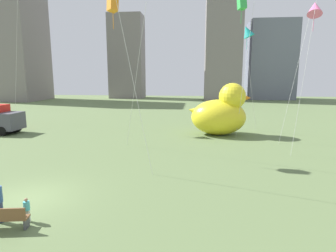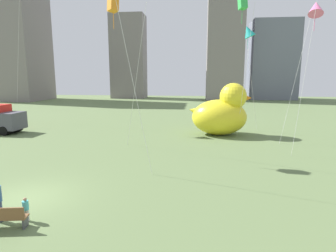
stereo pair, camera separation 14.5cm
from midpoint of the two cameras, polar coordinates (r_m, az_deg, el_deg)
name	(u,v)px [view 1 (the left image)]	position (r m, az deg, el deg)	size (l,w,h in m)	color
ground_plane	(27,199)	(15.09, -27.08, -13.15)	(140.00, 140.00, 0.00)	#5F7446
park_bench	(5,218)	(12.60, -30.55, -15.78)	(1.67, 0.70, 0.90)	brown
person_child	(27,209)	(12.80, -27.08, -14.73)	(0.24, 0.24, 0.98)	silver
giant_inflatable_duck	(221,113)	(27.69, 10.52, 2.62)	(6.07, 3.90, 5.03)	yellow
city_skyline	(118,45)	(70.11, -10.25, 15.94)	(71.12, 19.47, 30.73)	gray
kite_orange	(113,4)	(21.50, -11.34, 23.11)	(2.82, 2.92, 11.26)	silver
kite_green	(242,3)	(26.23, 14.62, 22.99)	(1.42, 1.45, 12.33)	silver
kite_teal	(247,32)	(30.77, 15.69, 17.99)	(2.09, 1.93, 10.81)	silver
kite_pink	(315,8)	(25.81, 27.53, 20.44)	(2.60, 2.73, 11.54)	silver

